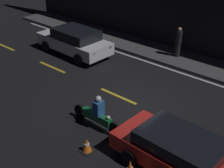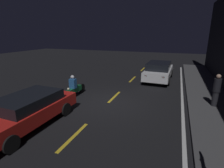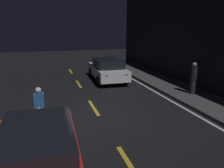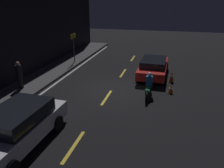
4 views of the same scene
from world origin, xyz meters
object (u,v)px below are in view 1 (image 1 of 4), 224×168
motorcycle (97,115)px  pedestrian (178,42)px  traffic_cone_near (87,145)px  sedan_white (74,41)px  taxi_red (185,155)px

motorcycle → pedestrian: pedestrian is taller
motorcycle → traffic_cone_near: size_ratio=4.63×
sedan_white → taxi_red: sedan_white is taller
sedan_white → motorcycle: 7.20m
traffic_cone_near → motorcycle: bearing=119.4°
motorcycle → traffic_cone_near: motorcycle is taller
sedan_white → traffic_cone_near: sedan_white is taller
taxi_red → pedestrian: (-4.67, 7.50, 0.27)m
sedan_white → taxi_red: size_ratio=0.99×
taxi_red → pedestrian: 8.84m
sedan_white → traffic_cone_near: 8.51m
sedan_white → taxi_red: bearing=157.5°
sedan_white → taxi_red: 10.29m
taxi_red → motorcycle: bearing=-178.1°
traffic_cone_near → taxi_red: bearing=23.3°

